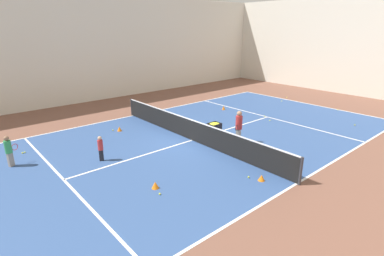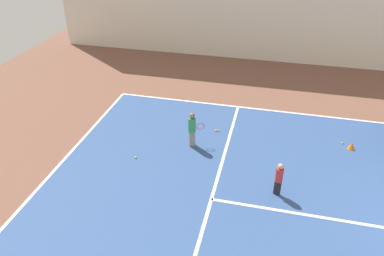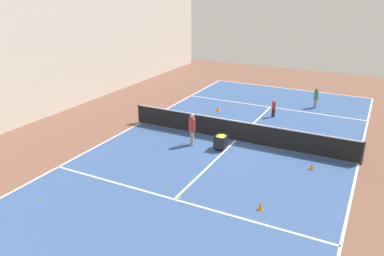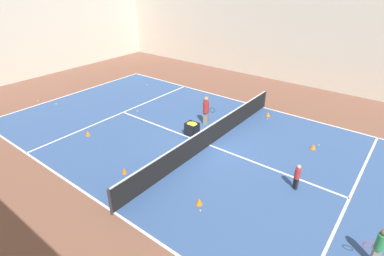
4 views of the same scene
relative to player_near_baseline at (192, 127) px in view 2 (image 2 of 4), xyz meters
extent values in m
cube|color=white|center=(2.60, -4.00, -0.75)|extent=(11.73, 0.10, 0.00)
cube|color=white|center=(2.60, 1.20, -0.75)|extent=(11.73, 0.10, 0.00)
cube|color=gray|center=(0.01, -0.01, -0.46)|extent=(0.21, 0.25, 0.59)
cylinder|color=#2D8C4C|center=(0.01, -0.01, 0.10)|extent=(0.35, 0.35, 0.53)
sphere|color=#846047|center=(0.01, -0.01, 0.46)|extent=(0.20, 0.20, 0.20)
torus|color=#B22D2D|center=(-0.18, 0.25, -0.03)|extent=(0.15, 0.27, 0.28)
cube|color=black|center=(1.92, 3.04, -0.51)|extent=(0.18, 0.21, 0.50)
cylinder|color=#B22D2D|center=(1.92, 3.04, -0.03)|extent=(0.30, 0.30, 0.44)
sphere|color=tan|center=(1.92, 3.04, 0.27)|extent=(0.17, 0.17, 0.17)
cone|color=orange|center=(-1.09, 5.46, -0.62)|extent=(0.25, 0.25, 0.26)
sphere|color=yellow|center=(1.22, -1.68, -0.72)|extent=(0.07, 0.07, 0.07)
sphere|color=yellow|center=(-1.37, 5.20, -0.72)|extent=(0.07, 0.07, 0.07)
sphere|color=yellow|center=(-3.38, -3.02, -0.72)|extent=(0.07, 0.07, 0.07)
sphere|color=yellow|center=(-1.14, 0.73, -0.72)|extent=(0.07, 0.07, 0.07)
sphere|color=yellow|center=(-1.14, 0.64, -0.72)|extent=(0.07, 0.07, 0.07)
camera|label=1|loc=(13.32, -1.68, 4.67)|focal=28.00mm
camera|label=2|loc=(10.72, 2.59, 6.73)|focal=35.00mm
camera|label=3|loc=(-3.50, 24.35, 6.73)|focal=35.00mm
camera|label=4|loc=(-7.87, 0.52, 6.73)|focal=28.00mm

